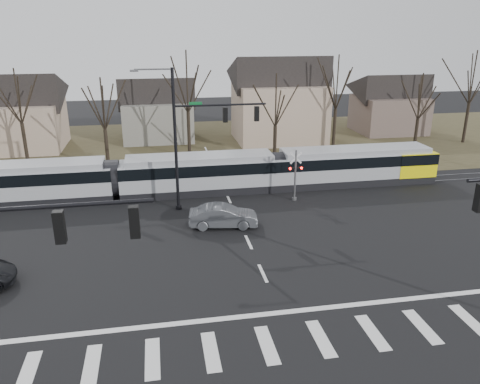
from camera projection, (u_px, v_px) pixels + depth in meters
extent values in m
plane|color=black|center=(272.00, 293.00, 23.78)|extent=(140.00, 140.00, 0.00)
cube|color=#38331E|center=(204.00, 145.00, 53.45)|extent=(140.00, 28.00, 0.01)
cube|color=silver|center=(28.00, 373.00, 18.24)|extent=(0.60, 2.60, 0.01)
cube|color=silver|center=(91.00, 365.00, 18.65)|extent=(0.60, 2.60, 0.01)
cube|color=silver|center=(152.00, 358.00, 19.05)|extent=(0.60, 2.60, 0.01)
cube|color=silver|center=(211.00, 351.00, 19.46)|extent=(0.60, 2.60, 0.01)
cube|color=silver|center=(267.00, 345.00, 19.86)|extent=(0.60, 2.60, 0.01)
cube|color=silver|center=(321.00, 338.00, 20.27)|extent=(0.60, 2.60, 0.01)
cube|color=silver|center=(373.00, 332.00, 20.67)|extent=(0.60, 2.60, 0.01)
cube|color=silver|center=(422.00, 326.00, 21.08)|extent=(0.60, 2.60, 0.01)
cube|color=silver|center=(470.00, 321.00, 21.48)|extent=(0.60, 2.60, 0.01)
cube|color=silver|center=(281.00, 312.00, 22.11)|extent=(28.00, 0.35, 0.01)
cube|color=silver|center=(263.00, 273.00, 25.63)|extent=(0.18, 2.00, 0.01)
cube|color=silver|center=(249.00, 242.00, 29.34)|extent=(0.18, 2.00, 0.01)
cube|color=silver|center=(237.00, 218.00, 33.05)|extent=(0.18, 2.00, 0.01)
cube|color=silver|center=(229.00, 199.00, 36.76)|extent=(0.18, 2.00, 0.01)
cube|color=silver|center=(221.00, 183.00, 40.47)|extent=(0.18, 2.00, 0.01)
cube|color=silver|center=(215.00, 170.00, 44.18)|extent=(0.18, 2.00, 0.01)
cube|color=silver|center=(210.00, 159.00, 47.89)|extent=(0.18, 2.00, 0.01)
cube|color=silver|center=(206.00, 149.00, 51.60)|extent=(0.18, 2.00, 0.01)
cube|color=#59595E|center=(226.00, 194.00, 37.77)|extent=(90.00, 0.12, 0.06)
cube|color=#59595E|center=(224.00, 188.00, 39.07)|extent=(90.00, 0.12, 0.06)
cube|color=gray|center=(19.00, 184.00, 35.44)|extent=(13.76, 2.96, 3.09)
cube|color=black|center=(18.00, 176.00, 35.23)|extent=(13.78, 3.01, 0.90)
cube|color=gray|center=(200.00, 174.00, 37.76)|extent=(12.70, 2.96, 3.09)
cube|color=black|center=(200.00, 166.00, 37.56)|extent=(12.72, 3.01, 0.90)
cube|color=gray|center=(354.00, 166.00, 40.00)|extent=(13.76, 2.96, 3.09)
cube|color=black|center=(355.00, 159.00, 39.79)|extent=(13.78, 3.01, 0.90)
cube|color=#FCEC07|center=(410.00, 162.00, 40.84)|extent=(3.39, 3.03, 2.06)
imported|color=#494B50|center=(223.00, 216.00, 31.40)|extent=(2.85, 5.01, 1.51)
cylinder|color=black|center=(45.00, 207.00, 14.20)|extent=(6.50, 0.14, 0.14)
cube|color=black|center=(60.00, 227.00, 14.49)|extent=(0.32, 0.32, 1.05)
sphere|color=#FF0C07|center=(58.00, 217.00, 14.38)|extent=(0.22, 0.22, 0.22)
cube|color=black|center=(134.00, 222.00, 14.87)|extent=(0.32, 0.32, 1.05)
sphere|color=#FF0C07|center=(134.00, 212.00, 14.76)|extent=(0.22, 0.22, 0.22)
cylinder|color=black|center=(175.00, 142.00, 32.99)|extent=(0.22, 0.22, 10.20)
cylinder|color=black|center=(179.00, 207.00, 34.64)|extent=(0.44, 0.44, 0.30)
cylinder|color=black|center=(221.00, 105.00, 32.71)|extent=(6.50, 0.14, 0.14)
cube|color=#0C5926|center=(195.00, 104.00, 32.36)|extent=(0.90, 0.03, 0.22)
cube|color=black|center=(225.00, 115.00, 33.00)|extent=(0.32, 0.32, 1.05)
sphere|color=#FF0C07|center=(225.00, 110.00, 32.89)|extent=(0.22, 0.22, 0.22)
cube|color=black|center=(257.00, 114.00, 33.38)|extent=(0.32, 0.32, 1.05)
sphere|color=#FF0C07|center=(257.00, 109.00, 33.27)|extent=(0.22, 0.22, 0.22)
cube|color=#59595B|center=(134.00, 71.00, 30.93)|extent=(0.55, 0.22, 0.14)
cylinder|color=#59595B|center=(295.00, 176.00, 35.83)|extent=(0.14, 0.14, 4.00)
cylinder|color=#59595B|center=(294.00, 199.00, 36.46)|extent=(0.36, 0.36, 0.20)
cube|color=silver|center=(296.00, 158.00, 35.36)|extent=(0.95, 0.04, 0.95)
cube|color=silver|center=(296.00, 158.00, 35.36)|extent=(0.95, 0.04, 0.95)
cube|color=black|center=(296.00, 168.00, 35.63)|extent=(1.00, 0.10, 0.12)
sphere|color=#FF0C07|center=(290.00, 169.00, 35.48)|extent=(0.18, 0.18, 0.18)
sphere|color=#FF0C07|center=(302.00, 168.00, 35.63)|extent=(0.18, 0.18, 0.18)
cube|color=tan|center=(19.00, 126.00, 51.10)|extent=(9.00, 8.00, 5.00)
cube|color=slate|center=(158.00, 120.00, 55.57)|extent=(8.00, 7.00, 4.50)
cube|color=tan|center=(279.00, 113.00, 54.82)|extent=(10.00, 8.00, 6.50)
cube|color=brown|center=(389.00, 114.00, 59.54)|extent=(8.00, 7.00, 4.50)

